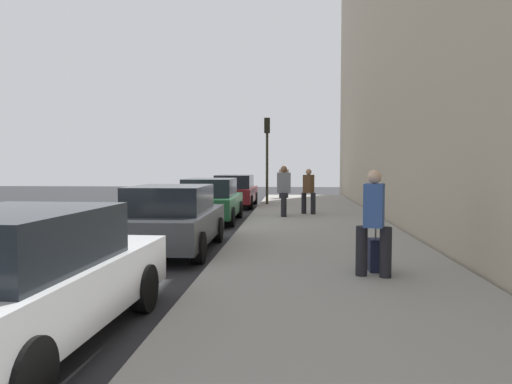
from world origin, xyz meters
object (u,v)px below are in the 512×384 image
(pedestrian_tan_coat, at_px, (284,181))
(pedestrian_brown_coat, at_px, (309,190))
(pedestrian_grey_coat, at_px, (284,190))
(parked_car_white, at_px, (21,280))
(traffic_light_pole, at_px, (267,145))
(parked_car_charcoal, at_px, (172,219))
(parked_car_green, at_px, (211,200))
(rolling_suitcase, at_px, (375,255))
(parked_car_maroon, at_px, (235,191))
(pedestrian_blue_coat, at_px, (374,220))

(pedestrian_tan_coat, distance_m, pedestrian_brown_coat, 8.89)
(pedestrian_grey_coat, bearing_deg, pedestrian_brown_coat, -44.52)
(parked_car_white, distance_m, pedestrian_brown_coat, 13.73)
(traffic_light_pole, bearing_deg, parked_car_charcoal, 172.57)
(parked_car_green, relative_size, rolling_suitcase, 4.67)
(parked_car_charcoal, bearing_deg, parked_car_white, 178.48)
(pedestrian_brown_coat, relative_size, traffic_light_pole, 0.42)
(parked_car_white, bearing_deg, parked_car_maroon, -0.62)
(pedestrian_tan_coat, xyz_separation_m, pedestrian_brown_coat, (-8.83, -1.07, -0.07))
(parked_car_green, xyz_separation_m, pedestrian_tan_coat, (10.43, -2.35, 0.36))
(parked_car_white, distance_m, rolling_suitcase, 5.55)
(pedestrian_grey_coat, bearing_deg, pedestrian_tan_coat, 0.93)
(traffic_light_pole, distance_m, rolling_suitcase, 14.76)
(parked_car_charcoal, height_order, pedestrian_tan_coat, pedestrian_tan_coat)
(traffic_light_pole, bearing_deg, rolling_suitcase, -169.75)
(pedestrian_tan_coat, bearing_deg, pedestrian_grey_coat, -179.07)
(pedestrian_grey_coat, bearing_deg, parked_car_white, 168.20)
(pedestrian_blue_coat, xyz_separation_m, traffic_light_pole, (14.73, 2.49, 1.80))
(parked_car_white, bearing_deg, rolling_suitcase, -50.89)
(pedestrian_brown_coat, bearing_deg, traffic_light_pole, 21.43)
(pedestrian_blue_coat, bearing_deg, traffic_light_pole, 9.60)
(parked_car_charcoal, relative_size, pedestrian_brown_coat, 2.61)
(parked_car_green, relative_size, parked_car_maroon, 0.94)
(parked_car_green, height_order, traffic_light_pole, traffic_light_pole)
(parked_car_charcoal, relative_size, parked_car_maroon, 0.96)
(parked_car_white, xyz_separation_m, rolling_suitcase, (3.49, -4.30, -0.32))
(pedestrian_tan_coat, height_order, rolling_suitcase, pedestrian_tan_coat)
(parked_car_maroon, bearing_deg, parked_car_white, 179.38)
(pedestrian_brown_coat, bearing_deg, parked_car_green, 115.15)
(traffic_light_pole, xyz_separation_m, rolling_suitcase, (-14.32, -2.59, -2.45))
(pedestrian_grey_coat, distance_m, rolling_suitcase, 9.05)
(parked_car_white, relative_size, parked_car_maroon, 0.98)
(pedestrian_blue_coat, bearing_deg, parked_car_white, 126.32)
(pedestrian_blue_coat, relative_size, rolling_suitcase, 1.90)
(parked_car_green, bearing_deg, parked_car_charcoal, -179.21)
(pedestrian_grey_coat, distance_m, traffic_light_pole, 5.81)
(parked_car_white, height_order, parked_car_charcoal, same)
(pedestrian_tan_coat, bearing_deg, parked_car_white, 173.75)
(pedestrian_tan_coat, bearing_deg, rolling_suitcase, -174.24)
(pedestrian_blue_coat, distance_m, pedestrian_grey_coat, 9.41)
(parked_car_green, height_order, pedestrian_grey_coat, pedestrian_grey_coat)
(parked_car_charcoal, distance_m, rolling_suitcase, 4.81)
(parked_car_maroon, height_order, traffic_light_pole, traffic_light_pole)
(parked_car_white, height_order, parked_car_green, same)
(traffic_light_pole, bearing_deg, parked_car_white, 174.52)
(rolling_suitcase, bearing_deg, traffic_light_pole, 10.25)
(parked_car_green, height_order, pedestrian_tan_coat, pedestrian_tan_coat)
(pedestrian_blue_coat, xyz_separation_m, rolling_suitcase, (0.41, -0.10, -0.65))
(pedestrian_blue_coat, xyz_separation_m, pedestrian_brown_coat, (10.19, 0.71, -0.04))
(pedestrian_grey_coat, relative_size, rolling_suitcase, 1.95)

